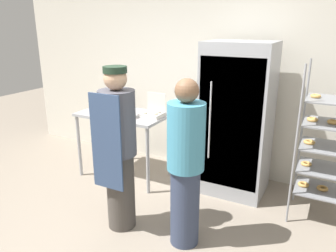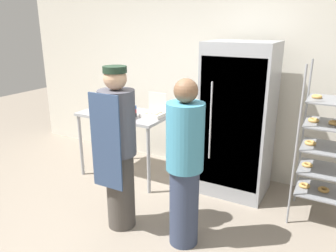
% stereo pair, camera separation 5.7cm
% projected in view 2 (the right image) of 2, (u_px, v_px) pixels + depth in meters
% --- Properties ---
extents(ground_plane, '(14.00, 14.00, 0.00)m').
position_uv_depth(ground_plane, '(118.00, 251.00, 3.07)').
color(ground_plane, gray).
extents(back_wall, '(6.40, 0.12, 3.00)m').
position_uv_depth(back_wall, '(211.00, 64.00, 4.46)').
color(back_wall, silver).
rests_on(back_wall, ground_plane).
extents(refrigerator, '(0.79, 0.67, 1.85)m').
position_uv_depth(refrigerator, '(238.00, 120.00, 3.92)').
color(refrigerator, '#9EA0A5').
rests_on(refrigerator, ground_plane).
extents(baking_rack, '(0.61, 0.53, 1.68)m').
position_uv_depth(baking_rack, '(330.00, 148.00, 3.33)').
color(baking_rack, '#93969B').
rests_on(baking_rack, ground_plane).
extents(prep_counter, '(1.17, 0.66, 0.90)m').
position_uv_depth(prep_counter, '(125.00, 121.00, 4.38)').
color(prep_counter, '#9EA0A5').
rests_on(prep_counter, ground_plane).
extents(donut_box, '(0.27, 0.25, 0.29)m').
position_uv_depth(donut_box, '(154.00, 113.00, 4.18)').
color(donut_box, silver).
rests_on(donut_box, prep_counter).
extents(blender_pitcher, '(0.13, 0.13, 0.31)m').
position_uv_depth(blender_pitcher, '(115.00, 101.00, 4.43)').
color(blender_pitcher, '#99999E').
rests_on(blender_pitcher, prep_counter).
extents(binder_stack, '(0.32, 0.25, 0.15)m').
position_uv_depth(binder_stack, '(121.00, 112.00, 4.13)').
color(binder_stack, '#232328').
rests_on(binder_stack, prep_counter).
extents(person_baker, '(0.35, 0.37, 1.67)m').
position_uv_depth(person_baker, '(118.00, 148.00, 3.21)').
color(person_baker, '#47423D').
rests_on(person_baker, ground_plane).
extents(person_customer, '(0.34, 0.34, 1.60)m').
position_uv_depth(person_customer, '(185.00, 165.00, 2.96)').
color(person_customer, '#333D56').
rests_on(person_customer, ground_plane).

